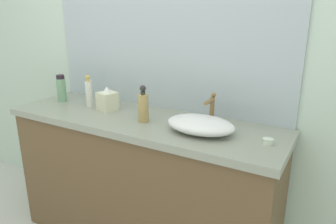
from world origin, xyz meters
TOP-DOWN VIEW (x-y plane):
  - bathroom_wall_rear at (0.00, 0.73)m, footprint 6.00×0.06m
  - vanity_counter at (-0.00, 0.42)m, footprint 1.79×0.54m
  - wall_mirror_panel at (-0.00, 0.69)m, footprint 1.74×0.01m
  - sink_basin at (0.42, 0.39)m, footprint 0.38×0.26m
  - faucet at (0.42, 0.54)m, footprint 0.03×0.13m
  - soap_dispenser at (-0.45, 0.46)m, footprint 0.05×0.05m
  - lotion_bottle at (0.05, 0.38)m, footprint 0.06×0.06m
  - perfume_bottle at (-0.72, 0.46)m, footprint 0.07×0.07m
  - tissue_box at (-0.29, 0.46)m, footprint 0.14×0.14m
  - candle_jar at (0.78, 0.40)m, footprint 0.05×0.05m

SIDE VIEW (x-z plane):
  - vanity_counter at x=0.00m, z-range 0.00..0.91m
  - candle_jar at x=0.78m, z-range 0.91..0.94m
  - sink_basin at x=0.42m, z-range 0.91..1.00m
  - tissue_box at x=-0.29m, z-range 0.90..1.06m
  - lotion_bottle at x=0.05m, z-range 0.90..1.12m
  - perfume_bottle at x=-0.72m, z-range 0.91..1.11m
  - soap_dispenser at x=-0.45m, z-range 0.90..1.12m
  - faucet at x=0.42m, z-range 0.93..1.11m
  - bathroom_wall_rear at x=0.00m, z-range 0.00..2.60m
  - wall_mirror_panel at x=0.00m, z-range 0.91..2.02m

